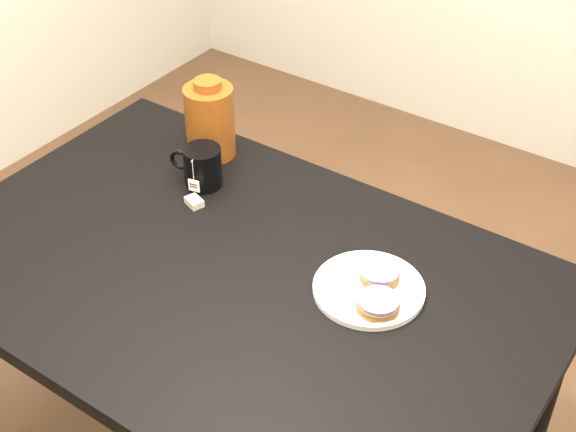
{
  "coord_description": "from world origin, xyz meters",
  "views": [
    {
      "loc": [
        0.85,
        -1.03,
        1.93
      ],
      "look_at": [
        0.03,
        0.16,
        0.81
      ],
      "focal_mm": 50.0,
      "sensor_mm": 36.0,
      "label": 1
    }
  ],
  "objects": [
    {
      "name": "mug",
      "position": [
        -0.27,
        0.21,
        0.8
      ],
      "size": [
        0.15,
        0.11,
        0.11
      ],
      "rotation": [
        0.0,
        0.0,
        0.23
      ],
      "color": "black",
      "rests_on": "table"
    },
    {
      "name": "bagel_package",
      "position": [
        -0.34,
        0.34,
        0.85
      ],
      "size": [
        0.15,
        0.15,
        0.22
      ],
      "rotation": [
        0.0,
        0.0,
        0.17
      ],
      "color": "#5C270C",
      "rests_on": "table"
    },
    {
      "name": "table",
      "position": [
        0.0,
        0.0,
        0.67
      ],
      "size": [
        1.4,
        0.9,
        0.75
      ],
      "color": "black",
      "rests_on": "ground_plane"
    },
    {
      "name": "plate",
      "position": [
        0.28,
        0.11,
        0.76
      ],
      "size": [
        0.24,
        0.24,
        0.02
      ],
      "color": "white",
      "rests_on": "table"
    },
    {
      "name": "bagel_back",
      "position": [
        0.28,
        0.14,
        0.78
      ],
      "size": [
        0.11,
        0.11,
        0.03
      ],
      "color": "brown",
      "rests_on": "plate"
    },
    {
      "name": "bagel_front",
      "position": [
        0.33,
        0.06,
        0.78
      ],
      "size": [
        0.12,
        0.12,
        0.03
      ],
      "color": "brown",
      "rests_on": "plate"
    },
    {
      "name": "teabag_pouch",
      "position": [
        -0.23,
        0.13,
        0.76
      ],
      "size": [
        0.05,
        0.05,
        0.02
      ],
      "primitive_type": "cube",
      "rotation": [
        0.0,
        0.0,
        -0.33
      ],
      "color": "#C6B793",
      "rests_on": "table"
    }
  ]
}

